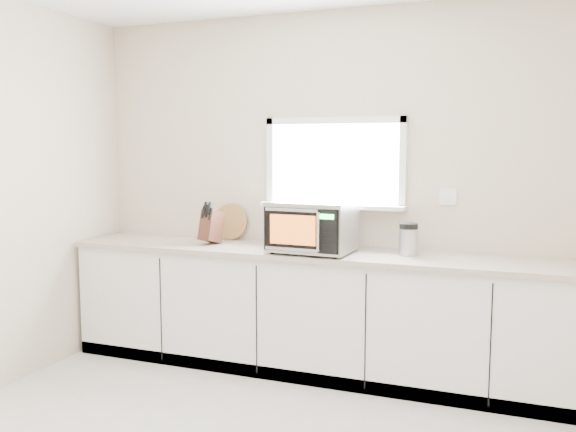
% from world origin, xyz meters
% --- Properties ---
extents(back_wall, '(4.00, 0.17, 2.70)m').
position_xyz_m(back_wall, '(0.00, 2.00, 1.36)').
color(back_wall, beige).
rests_on(back_wall, ground).
extents(cabinets, '(3.92, 0.60, 0.88)m').
position_xyz_m(cabinets, '(0.00, 1.70, 0.44)').
color(cabinets, white).
rests_on(cabinets, ground).
extents(countertop, '(3.92, 0.64, 0.04)m').
position_xyz_m(countertop, '(0.00, 1.69, 0.90)').
color(countertop, '#B9B099').
rests_on(countertop, cabinets).
extents(microwave, '(0.59, 0.49, 0.37)m').
position_xyz_m(microwave, '(-0.05, 1.60, 1.11)').
color(microwave, black).
rests_on(microwave, countertop).
extents(knife_block, '(0.14, 0.25, 0.34)m').
position_xyz_m(knife_block, '(-0.91, 1.69, 1.06)').
color(knife_block, '#452318').
rests_on(knife_block, countertop).
extents(cutting_board, '(0.30, 0.07, 0.30)m').
position_xyz_m(cutting_board, '(-0.87, 1.94, 1.07)').
color(cutting_board, '#A67C40').
rests_on(cutting_board, countertop).
extents(coffee_grinder, '(0.16, 0.16, 0.23)m').
position_xyz_m(coffee_grinder, '(0.62, 1.74, 1.03)').
color(coffee_grinder, '#B0B3B8').
rests_on(coffee_grinder, countertop).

